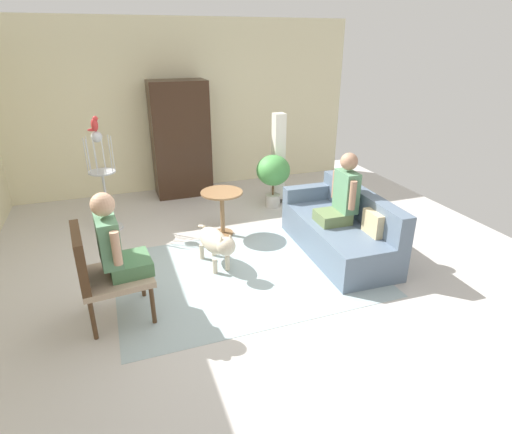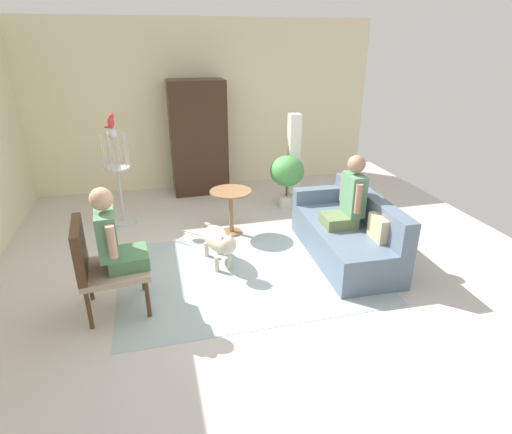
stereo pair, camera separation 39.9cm
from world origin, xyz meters
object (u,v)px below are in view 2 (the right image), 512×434
Objects in this scene: parrot at (111,121)px; potted_plant at (287,173)px; column_lamp at (293,160)px; person_on_armchair at (113,237)px; round_end_table at (231,203)px; armoire_cabinet at (198,138)px; armchair at (98,261)px; person_on_couch at (349,198)px; dog at (219,240)px; couch at (347,234)px; bird_cage_stand at (119,180)px.

potted_plant is at bearing -0.41° from parrot.
person_on_armchair is at bearing -137.87° from column_lamp.
round_end_table is 1.97m from armoire_cabinet.
armchair is at bearing -92.52° from parrot.
armoire_cabinet is at bearing 116.57° from person_on_couch.
armchair is 3.46m from potted_plant.
parrot is 0.10× the size of armoire_cabinet.
couch is at bearing -4.87° from dog.
dog is (-0.32, -0.85, -0.13)m from round_end_table.
person_on_couch is at bearing -89.03° from column_lamp.
bird_cage_stand is at bearing 179.59° from potted_plant.
column_lamp is at bearing 40.58° from armchair.
dog is at bearing -53.78° from parrot.
couch is 1.31× the size of bird_cage_stand.
person_on_couch is at bearing -83.43° from potted_plant.
person_on_armchair is (0.17, 0.02, 0.24)m from armchair.
couch is 0.50m from person_on_couch.
column_lamp is at bearing 90.97° from person_on_couch.
person_on_armchair is 3.33m from potted_plant.
armoire_cabinet is at bearing 146.21° from column_lamp.
parrot reaches higher than potted_plant.
couch is at bearing 36.87° from person_on_couch.
person_on_armchair is at bearing -88.27° from bird_cage_stand.
armchair is 0.29m from person_on_armchair.
round_end_table is 1.99m from parrot.
dog is (-1.61, 0.14, 0.04)m from couch.
person_on_couch is 0.96× the size of dog.
person_on_couch is 1.96m from column_lamp.
potted_plant is at bearing 39.88° from armchair.
round_end_table is at bearing 45.65° from person_on_armchair.
armoire_cabinet reaches higher than parrot.
parrot is 0.23× the size of potted_plant.
dog is 2.03m from bird_cage_stand.
column_lamp is at bearing 42.13° from person_on_armchair.
column_lamp is (2.66, 2.40, -0.07)m from person_on_armchair.
bird_cage_stand reaches higher than round_end_table.
person_on_couch is 1.01× the size of potted_plant.
armoire_cabinet is at bearing 67.34° from armchair.
armoire_cabinet is (-1.25, 1.15, 0.39)m from potted_plant.
bird_cage_stand is at bearing -0.00° from parrot.
person_on_couch reaches higher than round_end_table.
person_on_armchair reaches higher than armchair.
round_end_table is 0.92m from dog.
armchair reaches higher than dog.
person_on_couch is 1.36× the size of round_end_table.
couch is 2.23× the size of person_on_armchair.
dog is (1.28, 0.63, -0.23)m from armchair.
potted_plant is at bearing 97.71° from couch.
person_on_armchair is (-2.72, -0.47, 0.51)m from couch.
column_lamp is at bearing 91.94° from couch.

